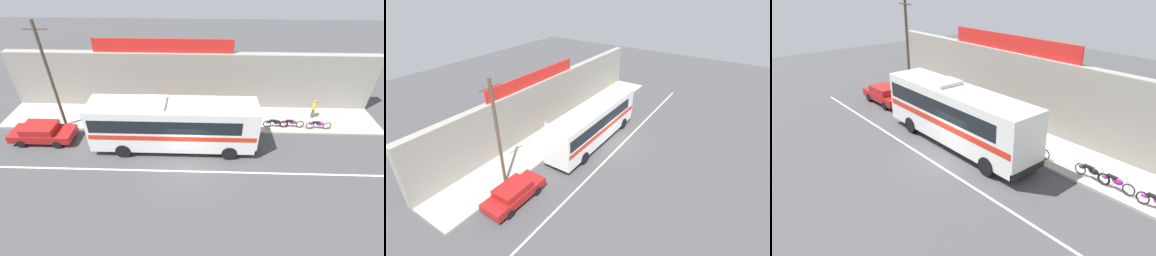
{
  "view_description": "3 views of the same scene",
  "coord_description": "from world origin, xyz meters",
  "views": [
    {
      "loc": [
        0.82,
        -13.48,
        12.93
      ],
      "look_at": [
        0.31,
        1.84,
        1.56
      ],
      "focal_mm": 25.81,
      "sensor_mm": 36.0,
      "label": 1
    },
    {
      "loc": [
        -20.08,
        -9.48,
        13.68
      ],
      "look_at": [
        -2.23,
        2.5,
        1.71
      ],
      "focal_mm": 26.18,
      "sensor_mm": 36.0,
      "label": 2
    },
    {
      "loc": [
        14.27,
        -10.66,
        9.58
      ],
      "look_at": [
        -0.46,
        1.79,
        1.21
      ],
      "focal_mm": 33.11,
      "sensor_mm": 36.0,
      "label": 3
    }
  ],
  "objects": [
    {
      "name": "ground_plane",
      "position": [
        0.0,
        0.0,
        0.0
      ],
      "size": [
        70.0,
        70.0,
        0.0
      ],
      "primitive_type": "plane",
      "color": "#444447"
    },
    {
      "name": "sidewalk_slab",
      "position": [
        0.0,
        5.2,
        0.07
      ],
      "size": [
        30.0,
        3.6,
        0.14
      ],
      "primitive_type": "cube",
      "color": "#A8A399",
      "rests_on": "ground_plane"
    },
    {
      "name": "storefront_facade",
      "position": [
        0.0,
        7.35,
        2.4
      ],
      "size": [
        30.0,
        0.7,
        4.8
      ],
      "primitive_type": "cube",
      "color": "gray",
      "rests_on": "ground_plane"
    },
    {
      "name": "storefront_billboard",
      "position": [
        -2.14,
        7.35,
        5.35
      ],
      "size": [
        11.06,
        0.12,
        1.1
      ],
      "primitive_type": "cube",
      "color": "red",
      "rests_on": "storefront_facade"
    },
    {
      "name": "road_center_stripe",
      "position": [
        0.0,
        -0.8,
        0.0
      ],
      "size": [
        30.0,
        0.14,
        0.01
      ],
      "primitive_type": "cube",
      "color": "silver",
      "rests_on": "ground_plane"
    },
    {
      "name": "intercity_bus",
      "position": [
        -1.03,
        1.66,
        2.06
      ],
      "size": [
        11.24,
        2.6,
        3.78
      ],
      "color": "white",
      "rests_on": "ground_plane"
    },
    {
      "name": "parked_car",
      "position": [
        -10.59,
        2.07,
        0.74
      ],
      "size": [
        4.46,
        1.89,
        1.37
      ],
      "color": "maroon",
      "rests_on": "ground_plane"
    },
    {
      "name": "utility_pole",
      "position": [
        -9.73,
        3.89,
        4.3
      ],
      "size": [
        1.6,
        0.22,
        8.06
      ],
      "color": "brown",
      "rests_on": "sidewalk_slab"
    },
    {
      "name": "motorcycle_purple",
      "position": [
        7.94,
        4.09,
        0.57
      ],
      "size": [
        1.89,
        0.56,
        0.94
      ],
      "color": "black",
      "rests_on": "sidewalk_slab"
    },
    {
      "name": "motorcycle_blue",
      "position": [
        6.7,
        4.07,
        0.57
      ],
      "size": [
        1.94,
        0.56,
        0.94
      ],
      "color": "black",
      "rests_on": "sidewalk_slab"
    },
    {
      "name": "motorcycle_black",
      "position": [
        9.94,
        3.95,
        0.57
      ],
      "size": [
        1.92,
        0.56,
        0.94
      ],
      "color": "black",
      "rests_on": "sidewalk_slab"
    },
    {
      "name": "motorcycle_orange",
      "position": [
        3.27,
        3.98,
        0.57
      ],
      "size": [
        1.83,
        0.56,
        0.94
      ],
      "color": "black",
      "rests_on": "sidewalk_slab"
    },
    {
      "name": "pedestrian_far_left",
      "position": [
        -2.89,
        5.52,
        1.12
      ],
      "size": [
        0.3,
        0.48,
        1.69
      ],
      "color": "navy",
      "rests_on": "sidewalk_slab"
    },
    {
      "name": "pedestrian_far_right",
      "position": [
        10.02,
        5.59,
        1.06
      ],
      "size": [
        0.3,
        0.48,
        1.59
      ],
      "color": "brown",
      "rests_on": "sidewalk_slab"
    }
  ]
}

